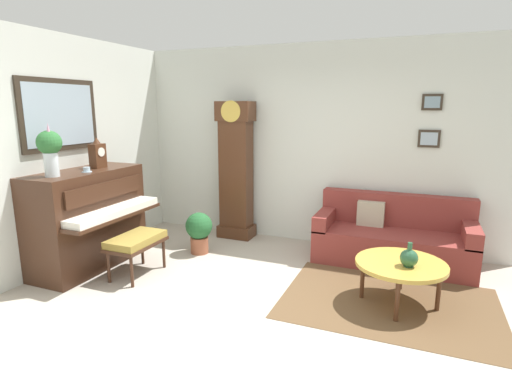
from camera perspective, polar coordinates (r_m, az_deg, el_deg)
The scene contains 14 objects.
ground_plane at distance 4.07m, azimuth -1.96°, elevation -17.44°, with size 6.40×6.00×0.10m, color #B2A899.
wall_left at distance 5.22m, azimuth -29.14°, elevation 4.55°, with size 0.13×4.90×2.80m.
wall_back at distance 5.84m, azimuth 7.69°, elevation 6.51°, with size 5.30×0.13×2.80m.
area_rug at distance 4.45m, azimuth 18.19°, elevation -14.61°, with size 2.10×1.50×0.01m, color brown.
piano at distance 5.35m, azimuth -22.52°, elevation -3.47°, with size 0.87×1.44×1.20m.
piano_bench at distance 4.93m, azimuth -16.55°, elevation -6.76°, with size 0.42×0.70×0.48m.
grandfather_clock at distance 6.00m, azimuth -2.83°, elevation 2.54°, with size 0.52×0.34×2.03m.
couch at distance 5.45m, azimuth 18.72°, elevation -6.15°, with size 1.90×0.80×0.84m.
coffee_table at distance 4.30m, azimuth 19.75°, elevation -9.69°, with size 0.88×0.88×0.45m.
mantel_clock at distance 5.37m, azimuth -21.45°, elevation 4.99°, with size 0.13×0.18×0.38m.
flower_vase at distance 4.89m, azimuth -27.10°, elevation 5.58°, with size 0.26×0.26×0.58m.
teacup at distance 5.09m, azimuth -22.78°, elevation 2.86°, with size 0.12×0.12×0.06m.
green_jug at distance 4.17m, azimuth 20.78°, elevation -8.68°, with size 0.17×0.17×0.24m.
potted_plant at distance 5.50m, azimuth -8.04°, elevation -5.32°, with size 0.36×0.36×0.56m.
Camera 1 is at (1.46, -3.23, 1.96)m, focal length 28.35 mm.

